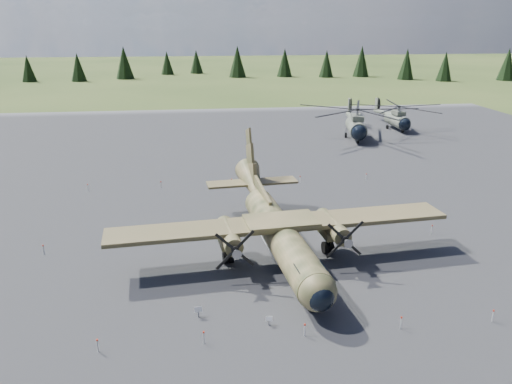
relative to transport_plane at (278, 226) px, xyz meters
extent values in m
plane|color=#59652D|center=(-2.20, 2.43, -2.52)|extent=(500.00, 500.00, 0.00)
cube|color=slate|center=(-2.20, 12.43, -2.52)|extent=(120.00, 120.00, 0.04)
cylinder|color=#383F22|center=(0.13, -1.41, -0.42)|extent=(4.00, 16.58, 2.55)
sphere|color=#383F22|center=(0.85, -9.58, -0.42)|extent=(2.71, 2.71, 2.50)
sphere|color=black|center=(0.90, -10.08, -0.46)|extent=(1.99, 1.99, 1.84)
cube|color=black|center=(0.72, -8.13, 0.27)|extent=(1.95, 1.61, 0.50)
cone|color=#383F22|center=(-0.83, 9.31, 0.54)|extent=(3.05, 6.47, 3.84)
cube|color=#A5A8AB|center=(0.04, -0.50, -1.47)|extent=(2.21, 5.60, 0.46)
cube|color=#33361C|center=(0.08, -0.95, 0.63)|extent=(26.62, 5.43, 0.32)
cube|color=#383F22|center=(0.08, -0.95, 0.83)|extent=(5.74, 3.75, 0.32)
cylinder|color=#383F22|center=(-3.98, -1.59, 0.13)|extent=(1.78, 4.84, 1.37)
cube|color=#383F22|center=(-4.04, -0.86, -0.47)|extent=(1.64, 3.21, 0.73)
cone|color=gray|center=(-3.72, -4.54, 0.13)|extent=(0.76, 0.88, 0.69)
cylinder|color=black|center=(-4.04, -0.86, -2.01)|extent=(0.89, 1.07, 1.00)
cylinder|color=#383F22|center=(4.20, -0.86, 0.13)|extent=(1.78, 4.84, 1.37)
cube|color=#383F22|center=(4.13, -0.13, -0.47)|extent=(1.64, 3.21, 0.73)
cone|color=gray|center=(4.46, -3.81, 0.13)|extent=(0.76, 0.88, 0.69)
cylinder|color=black|center=(4.13, -0.13, -2.01)|extent=(0.89, 1.07, 1.00)
cube|color=#383F22|center=(-0.52, 5.86, 1.09)|extent=(0.86, 6.88, 1.53)
cube|color=#33361C|center=(-0.87, 9.77, 0.58)|extent=(8.90, 2.77, 0.20)
cylinder|color=gray|center=(0.76, -8.49, -1.35)|extent=(0.14, 0.14, 0.82)
cylinder|color=black|center=(0.76, -8.49, -2.01)|extent=(0.39, 0.88, 0.85)
cylinder|color=slate|center=(19.40, 39.79, -0.58)|extent=(4.03, 7.90, 2.62)
sphere|color=black|center=(18.67, 36.09, -0.63)|extent=(2.83, 2.83, 2.41)
sphere|color=slate|center=(20.13, 43.49, -0.58)|extent=(2.83, 2.83, 2.41)
cube|color=slate|center=(19.32, 39.38, 1.10)|extent=(2.40, 3.63, 0.79)
cylinder|color=gray|center=(19.32, 39.38, 1.88)|extent=(0.44, 0.44, 1.05)
cylinder|color=slate|center=(20.90, 47.34, -0.21)|extent=(2.60, 8.94, 1.50)
cube|color=slate|center=(21.66, 51.19, 1.10)|extent=(0.51, 1.48, 2.51)
cylinder|color=black|center=(22.02, 51.12, 1.10)|extent=(0.59, 2.68, 2.72)
cylinder|color=black|center=(18.79, 36.71, -2.10)|extent=(0.43, 0.76, 0.71)
cylinder|color=black|center=(18.26, 41.30, -2.10)|extent=(0.47, 0.88, 0.84)
cylinder|color=gray|center=(18.26, 41.30, -1.55)|extent=(0.17, 0.17, 1.52)
cylinder|color=black|center=(21.03, 40.75, -2.10)|extent=(0.47, 0.88, 0.84)
cylinder|color=gray|center=(21.03, 40.75, -1.55)|extent=(0.17, 0.17, 1.52)
cylinder|color=slate|center=(28.77, 46.05, -0.87)|extent=(2.32, 6.43, 2.22)
sphere|color=black|center=(28.82, 42.85, -0.92)|extent=(2.08, 2.08, 2.04)
sphere|color=slate|center=(28.72, 49.25, -0.87)|extent=(2.08, 2.08, 2.04)
cube|color=slate|center=(28.78, 45.69, 0.55)|extent=(1.55, 2.87, 0.67)
cylinder|color=gray|center=(28.78, 45.69, 1.22)|extent=(0.32, 0.32, 0.89)
cylinder|color=slate|center=(28.67, 52.58, -0.56)|extent=(0.86, 7.60, 1.27)
cube|color=slate|center=(28.62, 55.91, 0.55)|extent=(0.21, 1.25, 2.13)
cylinder|color=black|center=(28.93, 55.92, 0.55)|extent=(0.09, 2.31, 2.31)
cylinder|color=black|center=(28.81, 43.38, -2.16)|extent=(0.26, 0.61, 0.60)
cylinder|color=black|center=(27.56, 47.09, -2.16)|extent=(0.28, 0.72, 0.71)
cylinder|color=gray|center=(27.56, 47.09, -1.69)|extent=(0.13, 0.13, 1.29)
cylinder|color=black|center=(29.96, 47.13, -2.16)|extent=(0.28, 0.72, 0.71)
cylinder|color=gray|center=(29.96, 47.13, -1.69)|extent=(0.13, 0.13, 1.29)
cube|color=gray|center=(-6.47, -8.21, -2.22)|extent=(0.10, 0.10, 0.60)
cube|color=silver|center=(-6.47, -8.26, -1.93)|extent=(0.51, 0.28, 0.34)
cube|color=gray|center=(-2.16, -9.68, -2.26)|extent=(0.08, 0.08, 0.51)
cube|color=silver|center=(-2.16, -9.72, -2.01)|extent=(0.43, 0.22, 0.29)
cylinder|color=silver|center=(-12.20, -11.07, -2.12)|extent=(0.07, 0.07, 0.80)
cylinder|color=#AC2412|center=(-12.20, -11.07, -1.72)|extent=(0.12, 0.12, 0.10)
cylinder|color=silver|center=(-6.20, -11.07, -2.12)|extent=(0.07, 0.07, 0.80)
cylinder|color=#AC2412|center=(-6.20, -11.07, -1.72)|extent=(0.12, 0.12, 0.10)
cylinder|color=silver|center=(-0.20, -11.07, -2.12)|extent=(0.07, 0.07, 0.80)
cylinder|color=#AC2412|center=(-0.20, -11.07, -1.72)|extent=(0.12, 0.12, 0.10)
cylinder|color=silver|center=(5.80, -11.07, -2.12)|extent=(0.07, 0.07, 0.80)
cylinder|color=#AC2412|center=(5.80, -11.07, -1.72)|extent=(0.12, 0.12, 0.10)
cylinder|color=silver|center=(11.80, -11.07, -2.12)|extent=(0.07, 0.07, 0.80)
cylinder|color=#AC2412|center=(11.80, -11.07, -1.72)|extent=(0.12, 0.12, 0.10)
cylinder|color=silver|center=(-18.20, 18.43, -2.12)|extent=(0.07, 0.07, 0.80)
cylinder|color=#AC2412|center=(-18.20, 18.43, -1.72)|extent=(0.12, 0.12, 0.10)
cylinder|color=silver|center=(-10.20, 18.43, -2.12)|extent=(0.07, 0.07, 0.80)
cylinder|color=#AC2412|center=(-10.20, 18.43, -1.72)|extent=(0.12, 0.12, 0.10)
cylinder|color=silver|center=(-2.20, 18.43, -2.12)|extent=(0.07, 0.07, 0.80)
cylinder|color=#AC2412|center=(-2.20, 18.43, -1.72)|extent=(0.12, 0.12, 0.10)
cylinder|color=silver|center=(5.80, 18.43, -2.12)|extent=(0.07, 0.07, 0.80)
cylinder|color=#AC2412|center=(5.80, 18.43, -1.72)|extent=(0.12, 0.12, 0.10)
cylinder|color=silver|center=(13.80, 18.43, -2.12)|extent=(0.07, 0.07, 0.80)
cylinder|color=#AC2412|center=(13.80, 18.43, -1.72)|extent=(0.12, 0.12, 0.10)
cylinder|color=silver|center=(-18.70, 2.43, -2.12)|extent=(0.07, 0.07, 0.80)
cylinder|color=#AC2412|center=(-18.70, 2.43, -1.72)|extent=(0.12, 0.12, 0.10)
cylinder|color=silver|center=(14.30, 2.43, -2.12)|extent=(0.07, 0.07, 0.80)
cylinder|color=#AC2412|center=(14.30, 2.43, -1.72)|extent=(0.12, 0.12, 0.10)
cone|color=black|center=(94.57, 117.13, 2.54)|extent=(5.67, 5.67, 10.12)
cone|color=black|center=(73.77, 117.79, 2.05)|extent=(5.11, 5.11, 9.13)
cone|color=black|center=(63.67, 124.12, 2.41)|extent=(5.52, 5.52, 9.85)
cone|color=black|center=(51.98, 134.73, 2.64)|extent=(5.77, 5.77, 10.30)
cone|color=black|center=(39.45, 134.05, 1.97)|extent=(5.03, 5.03, 8.98)
cone|color=black|center=(25.66, 137.48, 2.22)|extent=(5.31, 5.31, 9.48)
cone|color=black|center=(9.41, 137.82, 2.67)|extent=(5.80, 5.80, 10.37)
cone|color=black|center=(-4.29, 153.07, 1.66)|extent=(4.67, 4.67, 8.34)
cone|color=black|center=(-14.76, 150.24, 1.53)|extent=(4.53, 4.53, 8.09)
cone|color=black|center=(-28.09, 137.29, 2.73)|extent=(5.87, 5.87, 10.49)
cone|color=black|center=(-41.83, 131.76, 1.83)|extent=(4.87, 4.87, 8.70)
cone|color=black|center=(-57.16, 132.41, 1.58)|extent=(4.59, 4.59, 8.19)
camera|label=1|loc=(-6.30, -35.97, 15.31)|focal=35.00mm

